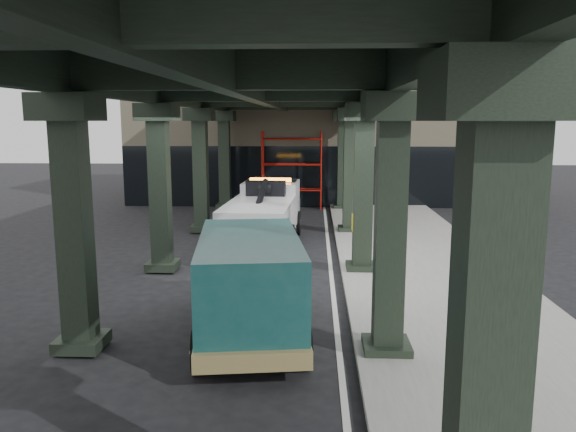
# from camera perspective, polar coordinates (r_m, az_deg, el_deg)

# --- Properties ---
(ground) EXTENTS (90.00, 90.00, 0.00)m
(ground) POSITION_cam_1_polar(r_m,az_deg,el_deg) (15.07, -1.93, -7.75)
(ground) COLOR black
(ground) RESTS_ON ground
(sidewalk) EXTENTS (5.00, 40.00, 0.15)m
(sidewalk) POSITION_cam_1_polar(r_m,az_deg,el_deg) (17.24, 13.79, -5.52)
(sidewalk) COLOR gray
(sidewalk) RESTS_ON ground
(lane_stripe) EXTENTS (0.12, 38.00, 0.01)m
(lane_stripe) POSITION_cam_1_polar(r_m,az_deg,el_deg) (16.95, 4.40, -5.77)
(lane_stripe) COLOR silver
(lane_stripe) RESTS_ON ground
(viaduct) EXTENTS (7.40, 32.00, 6.40)m
(viaduct) POSITION_cam_1_polar(r_m,az_deg,el_deg) (16.44, -2.88, 12.97)
(viaduct) COLOR black
(viaduct) RESTS_ON ground
(building) EXTENTS (22.00, 10.00, 8.00)m
(building) POSITION_cam_1_polar(r_m,az_deg,el_deg) (34.34, 4.16, 8.77)
(building) COLOR #C6B793
(building) RESTS_ON ground
(scaffolding) EXTENTS (3.08, 0.88, 4.00)m
(scaffolding) POSITION_cam_1_polar(r_m,az_deg,el_deg) (29.10, 0.40, 4.92)
(scaffolding) COLOR #B0160E
(scaffolding) RESTS_ON ground
(tow_truck) EXTENTS (2.51, 7.57, 2.45)m
(tow_truck) POSITION_cam_1_polar(r_m,az_deg,el_deg) (20.27, -2.35, 0.24)
(tow_truck) COLOR black
(tow_truck) RESTS_ON ground
(towed_van) EXTENTS (2.78, 5.64, 2.20)m
(towed_van) POSITION_cam_1_polar(r_m,az_deg,el_deg) (11.84, -3.94, -6.67)
(towed_van) COLOR #124342
(towed_van) RESTS_ON ground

